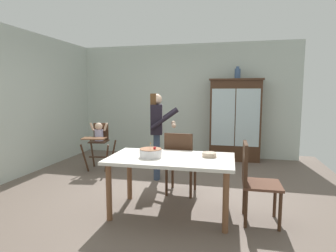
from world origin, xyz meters
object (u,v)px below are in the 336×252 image
object	(u,v)px
china_cabinet	(235,120)
ceramic_vase	(238,73)
dining_chair_right_end	(253,177)
adult_person	(157,125)
high_chair_with_toddler	(99,137)
dining_table	(171,164)
serving_bowl	(209,155)
dining_chair_far_side	(180,159)
birthday_cake	(151,153)

from	to	relation	value
china_cabinet	ceramic_vase	distance (m)	1.04
dining_chair_right_end	adult_person	bearing A→B (deg)	48.00
high_chair_with_toddler	dining_table	world-z (taller)	high_chair_with_toddler
ceramic_vase	serving_bowl	xyz separation A→B (m)	(-0.34, -3.01, -1.20)
ceramic_vase	adult_person	distance (m)	2.45
adult_person	dining_chair_right_end	distance (m)	2.12
dining_table	ceramic_vase	bearing A→B (deg)	75.55
serving_bowl	dining_chair_right_end	bearing A→B (deg)	-12.71
dining_chair_right_end	dining_chair_far_side	bearing A→B (deg)	56.53
china_cabinet	serving_bowl	xyz separation A→B (m)	(-0.32, -3.01, -0.16)
china_cabinet	dining_chair_right_end	xyz separation A→B (m)	(0.21, -3.13, -0.38)
ceramic_vase	serving_bowl	bearing A→B (deg)	-96.48
adult_person	dining_table	size ratio (longest dim) A/B	0.97
adult_person	birthday_cake	world-z (taller)	adult_person
high_chair_with_toddler	serving_bowl	xyz separation A→B (m)	(2.33, -1.55, 0.11)
dining_table	dining_chair_far_side	bearing A→B (deg)	91.12
dining_table	dining_chair_right_end	size ratio (longest dim) A/B	1.64
dining_chair_far_side	dining_chair_right_end	size ratio (longest dim) A/B	1.00
adult_person	dining_table	xyz separation A→B (m)	(0.57, -1.38, -0.32)
dining_table	dining_chair_far_side	size ratio (longest dim) A/B	1.64
adult_person	birthday_cake	xyz separation A→B (m)	(0.32, -1.43, -0.17)
dining_table	birthday_cake	bearing A→B (deg)	-167.88
dining_table	serving_bowl	world-z (taller)	serving_bowl
dining_chair_far_side	adult_person	bearing A→B (deg)	-50.55
china_cabinet	dining_table	bearing A→B (deg)	-104.07
china_cabinet	adult_person	bearing A→B (deg)	-127.48
ceramic_vase	dining_table	world-z (taller)	ceramic_vase
china_cabinet	serving_bowl	size ratio (longest dim) A/B	10.29
ceramic_vase	birthday_cake	bearing A→B (deg)	-108.35
china_cabinet	dining_chair_far_side	size ratio (longest dim) A/B	1.93
ceramic_vase	high_chair_with_toddler	distance (m)	3.32
serving_bowl	dining_chair_right_end	world-z (taller)	dining_chair_right_end
adult_person	dining_chair_far_side	xyz separation A→B (m)	(0.55, -0.72, -0.41)
birthday_cake	dining_chair_far_side	bearing A→B (deg)	71.56
high_chair_with_toddler	dining_chair_right_end	xyz separation A→B (m)	(2.87, -1.67, -0.10)
high_chair_with_toddler	serving_bowl	bearing A→B (deg)	-42.56
high_chair_with_toddler	adult_person	xyz separation A→B (m)	(1.30, -0.31, 0.31)
ceramic_vase	birthday_cake	world-z (taller)	ceramic_vase
china_cabinet	serving_bowl	bearing A→B (deg)	-96.05
dining_chair_far_side	birthday_cake	bearing A→B (deg)	73.41
china_cabinet	high_chair_with_toddler	distance (m)	3.04
adult_person	birthday_cake	size ratio (longest dim) A/B	5.47
dining_table	dining_chair_right_end	world-z (taller)	dining_chair_right_end
dining_table	birthday_cake	xyz separation A→B (m)	(-0.25, -0.05, 0.15)
adult_person	dining_chair_far_side	size ratio (longest dim) A/B	1.59
adult_person	ceramic_vase	bearing A→B (deg)	-51.16
birthday_cake	serving_bowl	distance (m)	0.74
dining_chair_far_side	dining_chair_right_end	world-z (taller)	same
dining_chair_right_end	birthday_cake	bearing A→B (deg)	92.05
high_chair_with_toddler	adult_person	distance (m)	1.37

